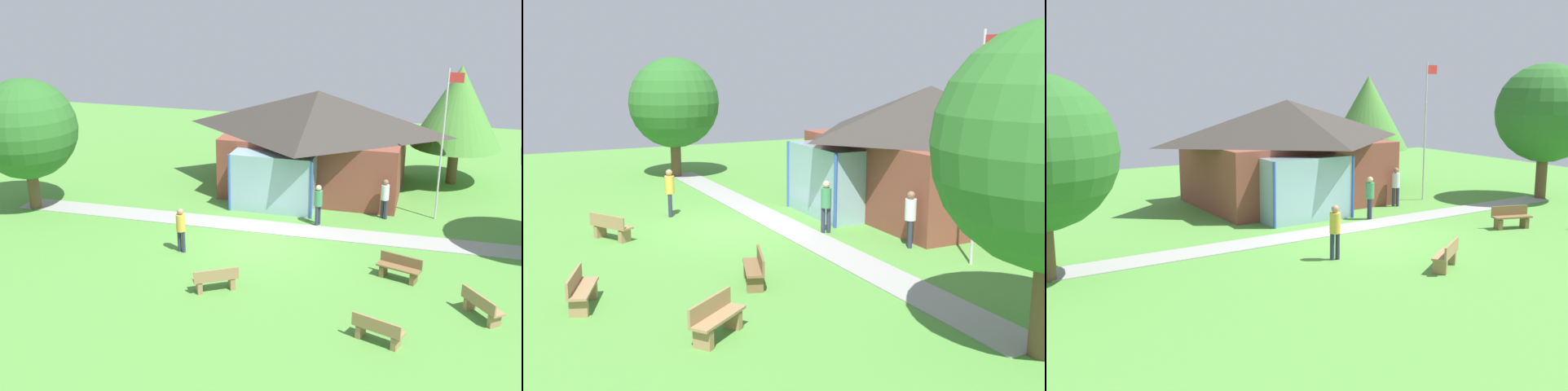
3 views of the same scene
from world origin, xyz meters
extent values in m
plane|color=#54933D|center=(0.00, 0.00, 0.00)|extent=(44.00, 44.00, 0.00)
cube|color=brown|center=(0.77, 7.27, 1.42)|extent=(8.04, 6.15, 2.83)
pyramid|color=#38332D|center=(0.77, 7.27, 3.75)|extent=(9.04, 7.15, 1.84)
cube|color=#8CB2BF|center=(-0.44, 3.59, 1.27)|extent=(3.62, 1.20, 2.55)
cylinder|color=#3359B2|center=(-2.25, 2.99, 1.27)|extent=(0.12, 0.12, 2.55)
cylinder|color=#3359B2|center=(1.37, 2.99, 1.27)|extent=(0.12, 0.12, 2.55)
cube|color=#999993|center=(0.00, 1.55, 0.01)|extent=(22.67, 1.69, 0.03)
cylinder|color=silver|center=(6.47, 4.41, 3.18)|extent=(0.08, 0.08, 6.36)
cube|color=red|center=(6.77, 4.41, 6.01)|extent=(0.60, 0.02, 0.40)
cube|color=brown|center=(5.39, -1.70, 0.45)|extent=(1.56, 0.88, 0.06)
cube|color=brown|center=(5.91, -1.87, 0.20)|extent=(0.28, 0.43, 0.39)
cube|color=brown|center=(4.87, -1.53, 0.20)|extent=(0.28, 0.43, 0.39)
cube|color=brown|center=(5.45, -1.52, 0.66)|extent=(1.45, 0.52, 0.36)
cube|color=#9E7A51|center=(-0.39, -4.11, 0.45)|extent=(1.51, 1.16, 0.06)
cube|color=#9E7A51|center=(-0.86, -4.40, 0.20)|extent=(0.35, 0.42, 0.39)
cube|color=#9E7A51|center=(0.08, -3.82, 0.20)|extent=(0.35, 0.42, 0.39)
cube|color=#9E7A51|center=(-0.29, -4.28, 0.66)|extent=(1.31, 0.84, 0.36)
cylinder|color=#2D3347|center=(4.44, 3.83, 0.42)|extent=(0.14, 0.14, 0.85)
cylinder|color=#2D3347|center=(4.28, 3.91, 0.42)|extent=(0.14, 0.14, 0.85)
cylinder|color=silver|center=(4.36, 3.87, 1.18)|extent=(0.34, 0.34, 0.65)
sphere|color=#846047|center=(4.36, 3.87, 1.62)|extent=(0.24, 0.24, 0.24)
cylinder|color=#2D3347|center=(-2.72, -1.58, 0.42)|extent=(0.14, 0.14, 0.85)
cylinder|color=#2D3347|center=(-2.54, -1.62, 0.42)|extent=(0.14, 0.14, 0.85)
cylinder|color=gold|center=(-2.63, -1.60, 1.18)|extent=(0.34, 0.34, 0.65)
sphere|color=tan|center=(-2.63, -1.60, 1.62)|extent=(0.24, 0.24, 0.24)
cylinder|color=#2D3347|center=(1.76, 2.32, 0.42)|extent=(0.14, 0.14, 0.85)
cylinder|color=#2D3347|center=(1.82, 2.48, 0.42)|extent=(0.14, 0.14, 0.85)
cylinder|color=#3F8C59|center=(1.79, 2.40, 1.18)|extent=(0.34, 0.34, 0.65)
sphere|color=#D8AD8C|center=(1.79, 2.40, 1.62)|extent=(0.24, 0.24, 0.24)
cylinder|color=brown|center=(11.46, 1.74, 1.16)|extent=(0.51, 0.51, 2.32)
sphere|color=#2D6B28|center=(11.46, 1.74, 4.04)|extent=(4.59, 4.59, 4.59)
cylinder|color=brown|center=(7.10, 9.57, 0.95)|extent=(0.49, 0.49, 1.91)
cone|color=#4C8C38|center=(7.10, 9.57, 3.84)|extent=(4.30, 4.30, 3.87)
camera|label=1|loc=(6.21, -22.03, 10.22)|focal=44.31mm
camera|label=2|loc=(19.65, -7.64, 5.53)|focal=44.20mm
camera|label=3|loc=(-13.15, -16.97, 5.52)|focal=42.49mm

